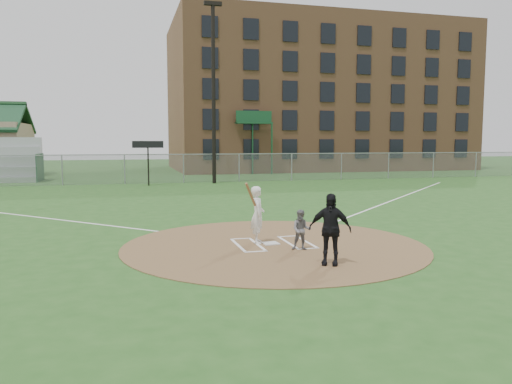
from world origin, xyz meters
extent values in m
plane|color=#24511C|center=(0.00, 0.00, 0.00)|extent=(140.00, 140.00, 0.00)
cylinder|color=brown|center=(0.00, 0.00, 0.01)|extent=(8.40, 8.40, 0.02)
cube|color=silver|center=(-0.07, 0.12, 0.03)|extent=(0.45, 0.45, 0.03)
cube|color=white|center=(9.00, 9.00, 0.01)|extent=(17.04, 17.04, 0.01)
imported|color=slate|center=(0.50, -0.83, 0.56)|extent=(0.63, 0.56, 1.07)
imported|color=black|center=(0.60, -2.49, 0.86)|extent=(1.06, 0.83, 1.68)
cube|color=white|center=(-1.00, 0.15, 0.03)|extent=(0.08, 1.80, 0.01)
cube|color=white|center=(-0.45, 0.15, 0.03)|extent=(0.08, 1.80, 0.01)
cube|color=white|center=(-0.72, 1.05, 0.03)|extent=(0.62, 0.08, 0.01)
cube|color=white|center=(-0.72, -0.75, 0.03)|extent=(0.62, 0.08, 0.01)
cube|color=white|center=(1.00, 0.15, 0.03)|extent=(0.08, 1.80, 0.01)
cube|color=white|center=(0.45, 0.15, 0.03)|extent=(0.08, 1.80, 0.01)
cube|color=white|center=(0.72, 1.05, 0.03)|extent=(0.62, 0.08, 0.01)
cube|color=white|center=(0.72, -0.75, 0.03)|extent=(0.62, 0.08, 0.01)
imported|color=white|center=(-0.39, 0.34, 0.83)|extent=(0.50, 0.66, 1.61)
cylinder|color=brown|center=(-0.69, -0.06, 1.45)|extent=(0.44, 0.50, 0.70)
cube|color=slate|center=(0.00, 22.00, 1.00)|extent=(56.00, 0.03, 2.00)
cube|color=gray|center=(0.00, 22.00, 2.00)|extent=(56.00, 0.06, 0.06)
cube|color=gray|center=(0.00, 22.00, 1.00)|extent=(56.08, 0.08, 2.00)
cube|color=#194728|center=(-10.00, 26.20, 1.00)|extent=(0.08, 3.20, 2.00)
cube|color=#976341|center=(16.00, 38.00, 7.50)|extent=(30.00, 16.00, 15.00)
cube|color=black|center=(15.90, 29.94, 7.40)|extent=(26.60, 0.10, 12.20)
cube|color=#194728|center=(7.00, 29.34, 4.50)|extent=(3.20, 1.00, 0.15)
cube|color=#194728|center=(7.00, 29.84, 2.25)|extent=(0.12, 0.12, 4.50)
cube|color=#194728|center=(8.50, 28.89, 2.25)|extent=(0.12, 0.12, 4.50)
cube|color=#194728|center=(7.00, 29.34, 5.05)|extent=(3.20, 0.08, 1.00)
cylinder|color=black|center=(2.00, 21.00, 6.00)|extent=(0.26, 0.26, 12.00)
cube|color=black|center=(2.00, 21.00, 12.10)|extent=(1.20, 0.30, 0.25)
cylinder|color=black|center=(-2.50, 20.20, 1.30)|extent=(0.10, 0.10, 2.60)
cube|color=black|center=(-2.50, 20.20, 2.70)|extent=(2.00, 0.10, 0.45)
camera|label=1|loc=(-3.97, -13.10, 2.88)|focal=35.00mm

